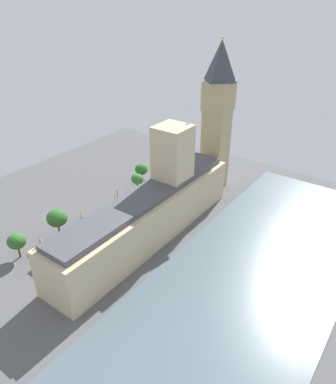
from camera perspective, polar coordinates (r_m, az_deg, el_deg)
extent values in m
plane|color=#565659|center=(112.90, -3.95, -6.71)|extent=(143.77, 143.77, 0.00)
cube|color=slate|center=(98.75, 12.41, -13.51)|extent=(43.68, 129.39, 0.25)
cube|color=#CCBA8E|center=(107.94, -3.25, -4.11)|extent=(13.32, 70.70, 13.77)
cube|color=#CCBA8E|center=(112.26, 0.71, 2.62)|extent=(9.73, 9.73, 31.81)
cube|color=#4C4C54|center=(103.96, -3.36, -0.56)|extent=(10.13, 67.88, 1.60)
cone|color=#CCBA8E|center=(130.32, 3.33, 5.91)|extent=(1.20, 1.20, 2.02)
cone|color=#CCBA8E|center=(120.63, 0.03, 4.07)|extent=(1.20, 1.20, 2.32)
cone|color=#CCBA8E|center=(111.54, -3.82, 1.92)|extent=(1.20, 1.20, 2.71)
cone|color=#CCBA8E|center=(103.51, -8.28, -0.89)|extent=(1.20, 1.20, 1.88)
cone|color=#CCBA8E|center=(95.99, -13.51, -3.65)|extent=(1.20, 1.20, 2.98)
cone|color=#CCBA8E|center=(90.07, -19.53, -7.18)|extent=(1.20, 1.20, 2.63)
cube|color=tan|center=(135.60, 7.41, 6.65)|extent=(8.06, 8.06, 29.55)
cube|color=tan|center=(129.48, 7.98, 14.76)|extent=(8.87, 8.87, 9.97)
cylinder|color=silver|center=(131.64, 6.18, 15.10)|extent=(0.25, 6.13, 6.13)
torus|color=black|center=(131.64, 6.18, 15.10)|extent=(0.24, 6.37, 6.37)
cylinder|color=silver|center=(133.43, 8.97, 15.11)|extent=(6.13, 0.25, 6.13)
torus|color=black|center=(133.43, 8.97, 15.11)|extent=(6.37, 0.24, 6.37)
pyramid|color=#383D47|center=(127.19, 8.35, 19.82)|extent=(8.87, 8.87, 13.17)
sphere|color=gold|center=(126.30, 8.59, 22.94)|extent=(0.80, 0.80, 0.80)
cube|color=silver|center=(137.26, -1.47, 0.69)|extent=(1.92, 4.69, 0.75)
cube|color=black|center=(136.77, -1.53, 0.91)|extent=(1.60, 2.63, 0.65)
cylinder|color=black|center=(138.95, -1.37, 0.89)|extent=(0.25, 0.68, 0.68)
cylinder|color=black|center=(138.02, -0.80, 0.69)|extent=(0.25, 0.68, 0.68)
cylinder|color=black|center=(136.88, -2.14, 0.42)|extent=(0.25, 0.68, 0.68)
cylinder|color=black|center=(135.94, -1.56, 0.21)|extent=(0.25, 0.68, 0.68)
cube|color=gold|center=(130.83, -3.97, -0.90)|extent=(2.07, 4.82, 0.75)
cube|color=black|center=(130.63, -3.91, -0.59)|extent=(1.68, 2.73, 0.65)
cylinder|color=black|center=(129.56, -4.13, -1.42)|extent=(0.28, 0.69, 0.68)
cylinder|color=black|center=(130.57, -4.68, -1.19)|extent=(0.28, 0.69, 0.68)
cylinder|color=black|center=(131.48, -3.24, -0.90)|extent=(0.28, 0.69, 0.68)
cylinder|color=black|center=(132.47, -3.79, -0.67)|extent=(0.28, 0.69, 0.68)
cube|color=black|center=(123.05, -7.34, -3.19)|extent=(1.98, 4.63, 0.75)
cube|color=black|center=(122.54, -7.43, -2.96)|extent=(1.64, 2.60, 0.65)
cylinder|color=black|center=(124.66, -7.18, -2.92)|extent=(0.26, 0.68, 0.68)
cylinder|color=black|center=(123.66, -6.58, -3.16)|extent=(0.26, 0.68, 0.68)
cylinder|color=black|center=(122.86, -8.08, -3.51)|extent=(0.26, 0.68, 0.68)
cylinder|color=black|center=(121.85, -7.48, -3.76)|extent=(0.26, 0.68, 0.68)
cube|color=navy|center=(117.35, -10.29, -5.20)|extent=(1.83, 4.51, 0.75)
cube|color=black|center=(117.09, -10.24, -4.87)|extent=(1.54, 2.53, 0.65)
cylinder|color=black|center=(116.24, -10.48, -5.81)|extent=(0.25, 0.68, 0.68)
cylinder|color=black|center=(117.28, -11.06, -5.53)|extent=(0.25, 0.68, 0.68)
cylinder|color=black|center=(117.85, -9.49, -5.18)|extent=(0.25, 0.68, 0.68)
cylinder|color=black|center=(118.87, -10.06, -4.91)|extent=(0.25, 0.68, 0.68)
cube|color=red|center=(107.98, -16.71, -8.21)|extent=(3.15, 10.64, 4.20)
cube|color=black|center=(107.93, -16.71, -8.17)|extent=(3.19, 10.24, 0.70)
cylinder|color=black|center=(107.00, -17.79, -10.22)|extent=(0.42, 1.12, 1.10)
cylinder|color=black|center=(108.62, -18.49, -9.69)|extent=(0.42, 1.12, 1.10)
cylinder|color=black|center=(109.96, -14.65, -8.49)|extent=(0.42, 1.12, 1.10)
cylinder|color=black|center=(111.53, -15.37, -8.00)|extent=(0.42, 1.12, 1.10)
cylinder|color=#336B60|center=(127.58, -1.54, -1.71)|extent=(0.60, 0.60, 1.30)
sphere|color=#8C6647|center=(127.18, -1.55, -1.41)|extent=(0.25, 0.25, 0.25)
cube|color=gray|center=(127.32, -1.50, -1.74)|extent=(0.25, 0.30, 0.23)
cylinder|color=navy|center=(122.93, -3.87, -3.03)|extent=(0.61, 0.61, 1.43)
sphere|color=#8C6647|center=(122.48, -3.89, -2.69)|extent=(0.28, 0.28, 0.28)
cube|color=gray|center=(123.12, -3.94, -2.94)|extent=(0.21, 0.34, 0.26)
cylinder|color=brown|center=(139.66, -4.15, 1.98)|extent=(0.56, 0.56, 5.04)
ellipsoid|color=#2D6628|center=(137.74, -4.21, 3.60)|extent=(4.90, 4.90, 4.17)
cylinder|color=brown|center=(111.16, -22.38, -8.71)|extent=(0.56, 0.56, 3.58)
ellipsoid|color=#2D6628|center=(109.06, -22.74, -7.15)|extent=(5.13, 5.13, 4.36)
cylinder|color=brown|center=(135.33, -4.82, 0.72)|extent=(0.56, 0.56, 3.80)
ellipsoid|color=#387533|center=(133.68, -4.88, 2.08)|extent=(4.53, 4.53, 3.85)
cylinder|color=brown|center=(115.55, -16.76, -5.80)|extent=(0.56, 0.56, 4.36)
ellipsoid|color=#2D6628|center=(113.14, -17.08, -3.93)|extent=(6.18, 6.18, 5.26)
cylinder|color=black|center=(128.64, -7.98, -0.72)|extent=(0.18, 0.18, 5.22)
sphere|color=#F2EAC6|center=(127.25, -8.06, 0.41)|extent=(0.56, 0.56, 0.56)
cylinder|color=black|center=(136.96, -4.32, 1.42)|extent=(0.18, 0.18, 5.13)
sphere|color=#F2EAC6|center=(135.67, -4.37, 2.48)|extent=(0.56, 0.56, 0.56)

